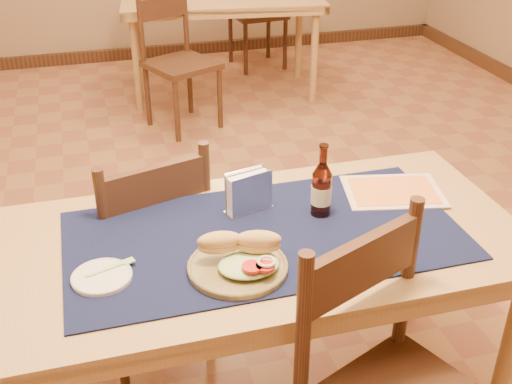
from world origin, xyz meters
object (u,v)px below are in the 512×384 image
object	(u,v)px
main_table	(265,258)
beer_bottle	(321,189)
back_table	(222,8)
sandwich_plate	(241,261)
napkin_holder	(249,193)
chair_main_far	(146,248)

from	to	relation	value
main_table	beer_bottle	size ratio (longest dim) A/B	6.56
back_table	sandwich_plate	distance (m)	3.43
main_table	beer_bottle	xyz separation A→B (m)	(0.21, 0.07, 0.18)
back_table	beer_bottle	distance (m)	3.16
napkin_holder	beer_bottle	bearing A→B (deg)	-21.27
chair_main_far	napkin_holder	bearing A→B (deg)	-40.64
back_table	sandwich_plate	xyz separation A→B (m)	(-0.72, -3.35, 0.12)
sandwich_plate	napkin_holder	distance (m)	0.33
back_table	napkin_holder	xyz separation A→B (m)	(-0.61, -3.04, 0.15)
main_table	back_table	bearing A→B (deg)	79.28
back_table	chair_main_far	xyz separation A→B (m)	(-0.94, -2.77, -0.19)
back_table	beer_bottle	size ratio (longest dim) A/B	6.40
main_table	chair_main_far	xyz separation A→B (m)	(-0.33, 0.43, -0.19)
chair_main_far	sandwich_plate	size ratio (longest dim) A/B	3.26
main_table	back_table	xyz separation A→B (m)	(0.61, 3.20, 0.00)
chair_main_far	beer_bottle	size ratio (longest dim) A/B	3.80
main_table	sandwich_plate	world-z (taller)	sandwich_plate
back_table	chair_main_far	size ratio (longest dim) A/B	1.69
main_table	chair_main_far	bearing A→B (deg)	127.66
sandwich_plate	beer_bottle	world-z (taller)	beer_bottle
sandwich_plate	napkin_holder	world-z (taller)	napkin_holder
back_table	sandwich_plate	size ratio (longest dim) A/B	5.49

